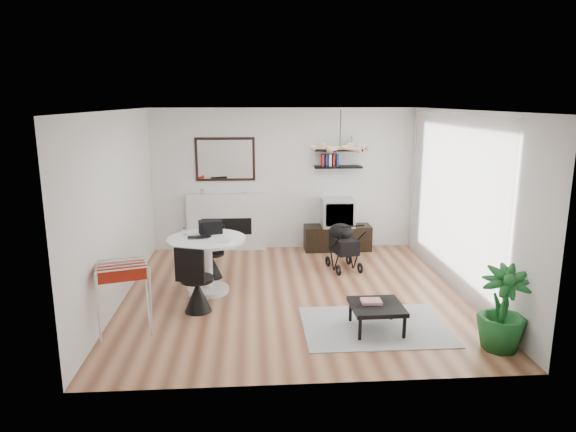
{
  "coord_description": "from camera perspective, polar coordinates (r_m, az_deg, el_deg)",
  "views": [
    {
      "loc": [
        -0.6,
        -7.22,
        2.84
      ],
      "look_at": [
        -0.06,
        0.4,
        1.11
      ],
      "focal_mm": 32.0,
      "sensor_mm": 36.0,
      "label": 1
    }
  ],
  "objects": [
    {
      "name": "fireplace",
      "position": [
        9.89,
        -6.84,
        0.1
      ],
      "size": [
        1.5,
        0.17,
        2.16
      ],
      "color": "white",
      "rests_on": "floor"
    },
    {
      "name": "laptop",
      "position": [
        7.64,
        -9.8,
        -2.43
      ],
      "size": [
        0.38,
        0.28,
        0.03
      ],
      "primitive_type": "imported",
      "rotation": [
        0.0,
        0.0,
        0.16
      ],
      "color": "black",
      "rests_on": "dining_table"
    },
    {
      "name": "sheer_curtain",
      "position": [
        8.14,
        17.68,
        1.62
      ],
      "size": [
        0.04,
        3.6,
        2.6
      ],
      "primitive_type": "cube",
      "color": "white",
      "rests_on": "wall_right"
    },
    {
      "name": "tv_console",
      "position": [
        9.97,
        5.51,
        -2.41
      ],
      "size": [
        1.27,
        0.45,
        0.48
      ],
      "primitive_type": "cube",
      "color": "black",
      "rests_on": "floor"
    },
    {
      "name": "chair_near",
      "position": [
        7.16,
        -10.09,
        -8.2
      ],
      "size": [
        0.5,
        0.51,
        0.95
      ],
      "rotation": [
        0.0,
        0.0,
        2.8
      ],
      "color": "black",
      "rests_on": "floor"
    },
    {
      "name": "floor",
      "position": [
        7.78,
        0.67,
        -8.64
      ],
      "size": [
        5.0,
        5.0,
        0.0
      ],
      "primitive_type": "plane",
      "color": "brown",
      "rests_on": "ground"
    },
    {
      "name": "potted_plant",
      "position": [
        6.47,
        22.74,
        -9.48
      ],
      "size": [
        0.68,
        0.68,
        1.0
      ],
      "primitive_type": "imported",
      "rotation": [
        0.0,
        0.0,
        -0.24
      ],
      "color": "#195922",
      "rests_on": "floor"
    },
    {
      "name": "wall_right",
      "position": [
        7.99,
        18.86,
        1.34
      ],
      "size": [
        0.0,
        5.0,
        5.0
      ],
      "primitive_type": "plane",
      "rotation": [
        1.57,
        0.0,
        -1.57
      ],
      "color": "white",
      "rests_on": "floor"
    },
    {
      "name": "coffee_table",
      "position": [
        6.61,
        9.83,
        -9.98
      ],
      "size": [
        0.65,
        0.65,
        0.33
      ],
      "rotation": [
        0.0,
        0.0,
        0.02
      ],
      "color": "black",
      "rests_on": "rug"
    },
    {
      "name": "crt_tv",
      "position": [
        9.84,
        5.51,
        0.43
      ],
      "size": [
        0.61,
        0.53,
        0.53
      ],
      "color": "silver",
      "rests_on": "tv_console"
    },
    {
      "name": "shelf_lower",
      "position": [
        9.8,
        5.58,
        5.45
      ],
      "size": [
        0.9,
        0.25,
        0.04
      ],
      "primitive_type": "cube",
      "color": "black",
      "rests_on": "wall_back"
    },
    {
      "name": "ceiling",
      "position": [
        7.24,
        0.72,
        11.67
      ],
      "size": [
        5.0,
        5.0,
        0.0
      ],
      "primitive_type": "plane",
      "color": "white",
      "rests_on": "wall_back"
    },
    {
      "name": "magazines",
      "position": [
        6.64,
        9.22,
        -9.34
      ],
      "size": [
        0.26,
        0.2,
        0.04
      ],
      "primitive_type": "cube",
      "rotation": [
        0.0,
        0.0,
        -0.03
      ],
      "color": "#CF3344",
      "rests_on": "coffee_table"
    },
    {
      "name": "wall_back",
      "position": [
        9.85,
        -0.5,
        4.08
      ],
      "size": [
        5.0,
        0.0,
        5.0
      ],
      "primitive_type": "plane",
      "rotation": [
        1.57,
        0.0,
        0.0
      ],
      "color": "white",
      "rests_on": "floor"
    },
    {
      "name": "pendant_lamp",
      "position": [
        7.66,
        5.8,
        7.55
      ],
      "size": [
        0.9,
        0.9,
        0.1
      ],
      "primitive_type": null,
      "color": "tan",
      "rests_on": "ceiling"
    },
    {
      "name": "drinking_glass",
      "position": [
        7.9,
        -11.37,
        -1.69
      ],
      "size": [
        0.07,
        0.07,
        0.11
      ],
      "primitive_type": "cylinder",
      "color": "white",
      "rests_on": "dining_table"
    },
    {
      "name": "shelf_upper",
      "position": [
        9.77,
        5.62,
        7.31
      ],
      "size": [
        0.9,
        0.25,
        0.04
      ],
      "primitive_type": "cube",
      "color": "black",
      "rests_on": "wall_back"
    },
    {
      "name": "newspaper",
      "position": [
        7.55,
        -7.61,
        -2.61
      ],
      "size": [
        0.39,
        0.34,
        0.01
      ],
      "primitive_type": "cube",
      "rotation": [
        0.0,
        0.0,
        -0.19
      ],
      "color": "white",
      "rests_on": "dining_table"
    },
    {
      "name": "rug",
      "position": [
        6.82,
        9.63,
        -11.98
      ],
      "size": [
        1.84,
        1.33,
        0.01
      ],
      "primitive_type": "cube",
      "color": "#AEAEAE",
      "rests_on": "floor"
    },
    {
      "name": "stroller",
      "position": [
        8.83,
        6.13,
        -3.52
      ],
      "size": [
        0.57,
        0.76,
        0.87
      ],
      "rotation": [
        0.0,
        0.0,
        0.21
      ],
      "color": "black",
      "rests_on": "floor"
    },
    {
      "name": "drying_rack",
      "position": [
        6.61,
        -17.81,
        -8.62
      ],
      "size": [
        0.77,
        0.75,
        0.95
      ],
      "rotation": [
        0.0,
        0.0,
        0.29
      ],
      "color": "white",
      "rests_on": "floor"
    },
    {
      "name": "chair_far",
      "position": [
        8.47,
        -8.41,
        -5.04
      ],
      "size": [
        0.42,
        0.43,
        0.85
      ],
      "rotation": [
        0.0,
        0.0,
        -0.19
      ],
      "color": "black",
      "rests_on": "floor"
    },
    {
      "name": "wall_left",
      "position": [
        7.61,
        -18.42,
        0.83
      ],
      "size": [
        0.0,
        5.0,
        5.0
      ],
      "primitive_type": "plane",
      "rotation": [
        1.57,
        0.0,
        1.57
      ],
      "color": "white",
      "rests_on": "floor"
    },
    {
      "name": "black_bag",
      "position": [
        7.91,
        -8.61,
        -1.22
      ],
      "size": [
        0.38,
        0.29,
        0.2
      ],
      "primitive_type": "cube",
      "rotation": [
        0.0,
        0.0,
        0.28
      ],
      "color": "black",
      "rests_on": "dining_table"
    },
    {
      "name": "dining_table",
      "position": [
        7.77,
        -8.98,
        -4.46
      ],
      "size": [
        1.16,
        1.16,
        0.85
      ],
      "color": "white",
      "rests_on": "floor"
    }
  ]
}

